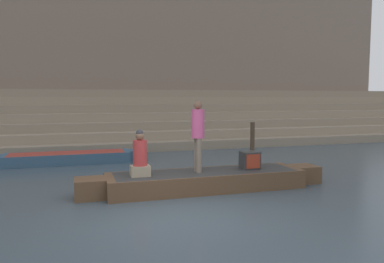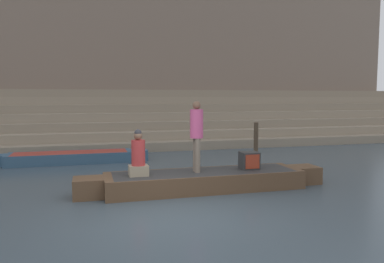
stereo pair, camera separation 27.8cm
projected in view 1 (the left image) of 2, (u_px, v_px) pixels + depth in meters
name	position (u px, v px, depth m)	size (l,w,h in m)	color
ground_plane	(174.00, 217.00, 7.23)	(120.00, 120.00, 0.00)	#3D4C56
ghat_steps	(114.00, 124.00, 18.60)	(36.00, 5.36, 2.71)	gray
back_wall	(109.00, 54.00, 20.65)	(34.20, 1.28, 9.38)	#7F6B5B
rowboat_main	(206.00, 180.00, 9.36)	(6.31, 1.38, 0.45)	brown
person_standing	(198.00, 131.00, 9.21)	(0.32, 0.32, 1.76)	#756656
person_rowing	(140.00, 157.00, 8.78)	(0.45, 0.36, 1.10)	gray
tv_set	(250.00, 160.00, 9.70)	(0.46, 0.41, 0.44)	#2D2D2D
moored_boat_shore	(68.00, 158.00, 13.08)	(5.39, 1.13, 0.37)	#33516B
mooring_post	(252.00, 138.00, 15.53)	(0.19, 0.19, 1.27)	#473828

